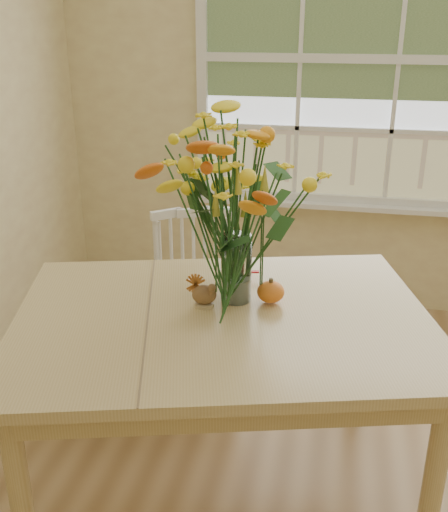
# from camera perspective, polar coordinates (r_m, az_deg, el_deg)

# --- Properties ---
(wall_back) EXTENTS (4.00, 0.02, 2.70)m
(wall_back) POSITION_cam_1_polar(r_m,az_deg,el_deg) (3.71, 15.96, 14.51)
(wall_back) COLOR beige
(wall_back) RESTS_ON floor
(window) EXTENTS (2.42, 0.12, 1.74)m
(window) POSITION_cam_1_polar(r_m,az_deg,el_deg) (3.65, 16.31, 17.25)
(window) COLOR silver
(window) RESTS_ON wall_back
(dining_table) EXTENTS (1.70, 1.40, 0.79)m
(dining_table) POSITION_cam_1_polar(r_m,az_deg,el_deg) (2.19, -0.10, -7.77)
(dining_table) COLOR tan
(dining_table) RESTS_ON floor
(windsor_chair) EXTENTS (0.52, 0.51, 0.89)m
(windsor_chair) POSITION_cam_1_polar(r_m,az_deg,el_deg) (3.00, -2.63, -3.42)
(windsor_chair) COLOR white
(windsor_chair) RESTS_ON floor
(flower_vase) EXTENTS (0.53, 0.53, 0.63)m
(flower_vase) POSITION_cam_1_polar(r_m,az_deg,el_deg) (2.12, 1.24, 5.11)
(flower_vase) COLOR white
(flower_vase) RESTS_ON dining_table
(pumpkin) EXTENTS (0.10, 0.10, 0.08)m
(pumpkin) POSITION_cam_1_polar(r_m,az_deg,el_deg) (2.22, 4.47, -3.53)
(pumpkin) COLOR orange
(pumpkin) RESTS_ON dining_table
(turkey_figurine) EXTENTS (0.10, 0.08, 0.11)m
(turkey_figurine) POSITION_cam_1_polar(r_m,az_deg,el_deg) (2.19, -1.90, -3.70)
(turkey_figurine) COLOR #CCB78C
(turkey_figurine) RESTS_ON dining_table
(dark_gourd) EXTENTS (0.13, 0.11, 0.07)m
(dark_gourd) POSITION_cam_1_polar(r_m,az_deg,el_deg) (2.40, 1.09, -1.57)
(dark_gourd) COLOR #38160F
(dark_gourd) RESTS_ON dining_table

